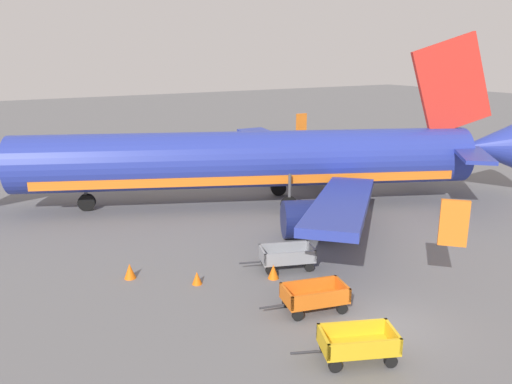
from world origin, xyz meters
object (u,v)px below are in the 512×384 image
(baggage_cart_fourth_in_row, at_px, (314,297))
(baggage_cart_far_end, at_px, (287,257))
(airplane, at_px, (262,160))
(baggage_cart_third_in_row, at_px, (358,344))
(traffic_cone_mid_apron, at_px, (273,272))
(traffic_cone_by_carts, at_px, (130,271))
(traffic_cone_near_plane, at_px, (197,278))

(baggage_cart_fourth_in_row, relative_size, baggage_cart_far_end, 1.01)
(airplane, distance_m, baggage_cart_third_in_row, 18.63)
(baggage_cart_third_in_row, bearing_deg, airplane, 68.38)
(baggage_cart_third_in_row, xyz_separation_m, baggage_cart_far_end, (2.22, 7.47, 0.00))
(traffic_cone_mid_apron, relative_size, traffic_cone_by_carts, 0.94)
(baggage_cart_far_end, bearing_deg, baggage_cart_third_in_row, -106.54)
(airplane, relative_size, traffic_cone_by_carts, 50.37)
(traffic_cone_by_carts, bearing_deg, traffic_cone_mid_apron, -31.05)
(traffic_cone_mid_apron, bearing_deg, traffic_cone_near_plane, 158.97)
(baggage_cart_third_in_row, relative_size, baggage_cart_fourth_in_row, 0.98)
(baggage_cart_fourth_in_row, distance_m, baggage_cart_far_end, 4.23)
(airplane, xyz_separation_m, baggage_cart_fourth_in_row, (-5.97, -13.69, -2.45))
(airplane, xyz_separation_m, baggage_cart_third_in_row, (-6.80, -17.16, -2.45))
(traffic_cone_near_plane, distance_m, traffic_cone_by_carts, 3.19)
(traffic_cone_mid_apron, bearing_deg, baggage_cart_third_in_row, -98.84)
(airplane, bearing_deg, traffic_cone_mid_apron, -119.08)
(baggage_cart_third_in_row, height_order, traffic_cone_near_plane, baggage_cart_third_in_row)
(airplane, height_order, baggage_cart_fourth_in_row, airplane)
(traffic_cone_near_plane, bearing_deg, traffic_cone_mid_apron, -21.03)
(baggage_cart_fourth_in_row, relative_size, traffic_cone_mid_apron, 5.42)
(baggage_cart_third_in_row, height_order, traffic_cone_by_carts, baggage_cart_third_in_row)
(traffic_cone_by_carts, bearing_deg, baggage_cart_fourth_in_row, -51.44)
(traffic_cone_mid_apron, bearing_deg, traffic_cone_by_carts, 148.95)
(baggage_cart_far_end, bearing_deg, traffic_cone_near_plane, 172.04)
(baggage_cart_third_in_row, height_order, baggage_cart_far_end, same)
(baggage_cart_third_in_row, distance_m, traffic_cone_by_carts, 11.19)
(baggage_cart_third_in_row, bearing_deg, baggage_cart_far_end, 73.46)
(traffic_cone_near_plane, bearing_deg, traffic_cone_by_carts, 138.03)
(traffic_cone_mid_apron, bearing_deg, baggage_cart_far_end, 28.63)
(traffic_cone_near_plane, height_order, traffic_cone_by_carts, traffic_cone_by_carts)
(airplane, relative_size, traffic_cone_mid_apron, 53.42)
(baggage_cart_far_end, distance_m, traffic_cone_by_carts, 7.31)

